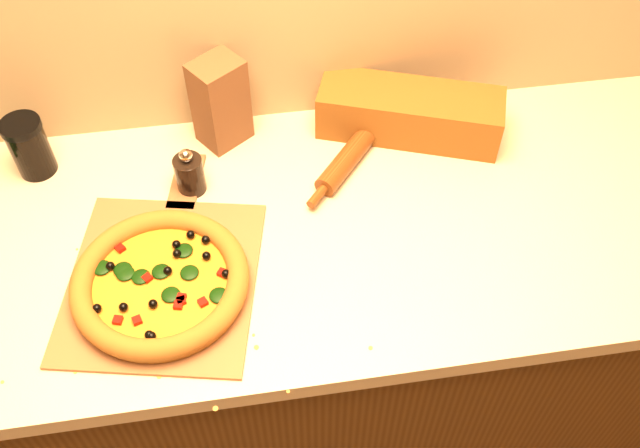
{
  "coord_description": "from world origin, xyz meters",
  "views": [
    {
      "loc": [
        -0.03,
        0.56,
        1.98
      ],
      "look_at": [
        0.09,
        1.38,
        0.96
      ],
      "focal_mm": 40.0,
      "sensor_mm": 36.0,
      "label": 1
    }
  ],
  "objects": [
    {
      "name": "cabinet",
      "position": [
        0.0,
        1.43,
        0.43
      ],
      "size": [
        2.8,
        0.65,
        0.86
      ],
      "primitive_type": "cube",
      "color": "#45290E",
      "rests_on": "ground"
    },
    {
      "name": "countertop",
      "position": [
        0.0,
        1.43,
        0.88
      ],
      "size": [
        2.84,
        0.68,
        0.04
      ],
      "primitive_type": "cube",
      "color": "#BDB493",
      "rests_on": "cabinet"
    },
    {
      "name": "pizza_peel",
      "position": [
        -0.2,
        1.35,
        0.9
      ],
      "size": [
        0.41,
        0.54,
        0.01
      ],
      "rotation": [
        0.0,
        0.0,
        -0.21
      ],
      "color": "brown",
      "rests_on": "countertop"
    },
    {
      "name": "pizza",
      "position": [
        -0.21,
        1.31,
        0.93
      ],
      "size": [
        0.32,
        0.32,
        0.05
      ],
      "color": "#C68031",
      "rests_on": "pizza_peel"
    },
    {
      "name": "pepper_grinder",
      "position": [
        -0.14,
        1.55,
        0.94
      ],
      "size": [
        0.06,
        0.06,
        0.11
      ],
      "color": "black",
      "rests_on": "countertop"
    },
    {
      "name": "rolling_pin",
      "position": [
        0.19,
        1.58,
        0.92
      ],
      "size": [
        0.22,
        0.26,
        0.04
      ],
      "rotation": [
        0.0,
        0.0,
        0.88
      ],
      "color": "#612D10",
      "rests_on": "countertop"
    },
    {
      "name": "bread_bag",
      "position": [
        0.33,
        1.65,
        0.95
      ],
      "size": [
        0.4,
        0.25,
        0.11
      ],
      "primitive_type": "cube",
      "rotation": [
        0.0,
        0.0,
        -0.35
      ],
      "color": "brown",
      "rests_on": "countertop"
    },
    {
      "name": "paper_bag",
      "position": [
        -0.07,
        1.69,
        1.0
      ],
      "size": [
        0.13,
        0.12,
        0.2
      ],
      "primitive_type": "cube",
      "rotation": [
        0.0,
        0.0,
        0.61
      ],
      "color": "brown",
      "rests_on": "countertop"
    },
    {
      "name": "dark_jar",
      "position": [
        -0.46,
        1.66,
        0.97
      ],
      "size": [
        0.08,
        0.08,
        0.13
      ],
      "color": "black",
      "rests_on": "countertop"
    }
  ]
}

